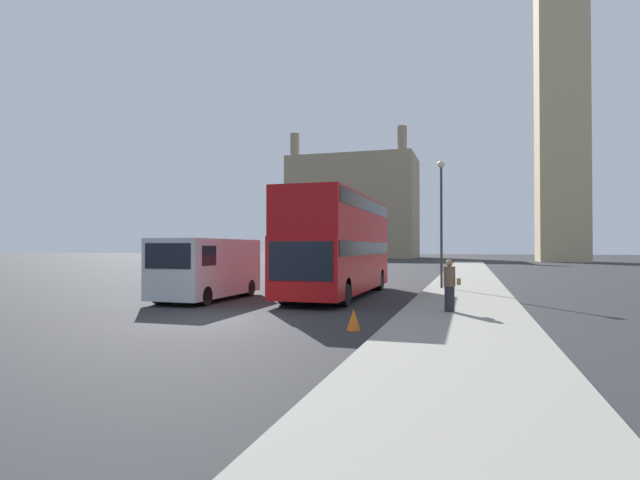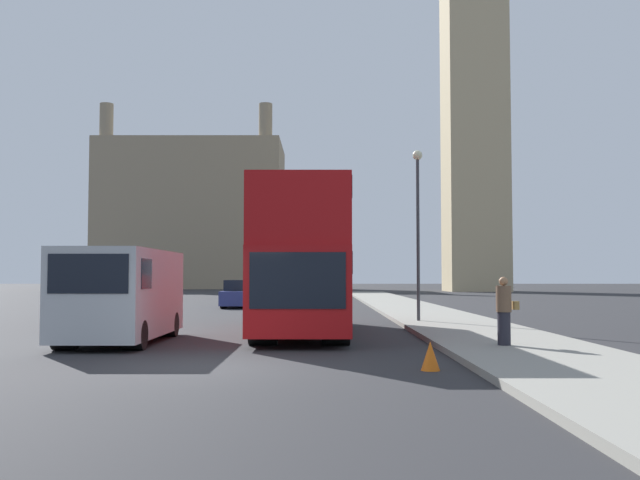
{
  "view_description": "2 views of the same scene",
  "coord_description": "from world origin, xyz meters",
  "px_view_note": "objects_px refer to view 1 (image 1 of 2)",
  "views": [
    {
      "loc": [
        7.11,
        -13.02,
        2.13
      ],
      "look_at": [
        0.36,
        9.37,
        2.48
      ],
      "focal_mm": 28.0,
      "sensor_mm": 36.0,
      "label": 1
    },
    {
      "loc": [
        2.16,
        -13.96,
        1.77
      ],
      "look_at": [
        2.11,
        14.27,
        3.2
      ],
      "focal_mm": 40.0,
      "sensor_mm": 36.0,
      "label": 2
    }
  ],
  "objects_px": {
    "clock_tower": "(560,21)",
    "parked_sedan": "(348,265)",
    "red_double_decker_bus": "(339,241)",
    "pedestrian": "(450,286)",
    "white_van": "(206,267)",
    "street_lamp": "(441,205)"
  },
  "relations": [
    {
      "from": "clock_tower",
      "to": "parked_sedan",
      "type": "relative_size",
      "value": 15.78
    },
    {
      "from": "red_double_decker_bus",
      "to": "pedestrian",
      "type": "xyz_separation_m",
      "value": [
        4.87,
        -5.16,
        -1.45
      ]
    },
    {
      "from": "white_van",
      "to": "pedestrian",
      "type": "xyz_separation_m",
      "value": [
        9.62,
        -2.11,
        -0.37
      ]
    },
    {
      "from": "red_double_decker_bus",
      "to": "street_lamp",
      "type": "bearing_deg",
      "value": 44.82
    },
    {
      "from": "red_double_decker_bus",
      "to": "pedestrian",
      "type": "bearing_deg",
      "value": -46.64
    },
    {
      "from": "clock_tower",
      "to": "street_lamp",
      "type": "bearing_deg",
      "value": -104.37
    },
    {
      "from": "red_double_decker_bus",
      "to": "parked_sedan",
      "type": "xyz_separation_m",
      "value": [
        -4.04,
        18.43,
        -1.71
      ]
    },
    {
      "from": "red_double_decker_bus",
      "to": "street_lamp",
      "type": "height_order",
      "value": "street_lamp"
    },
    {
      "from": "clock_tower",
      "to": "white_van",
      "type": "height_order",
      "value": "clock_tower"
    },
    {
      "from": "clock_tower",
      "to": "white_van",
      "type": "relative_size",
      "value": 12.56
    },
    {
      "from": "pedestrian",
      "to": "red_double_decker_bus",
      "type": "bearing_deg",
      "value": 133.36
    },
    {
      "from": "white_van",
      "to": "parked_sedan",
      "type": "xyz_separation_m",
      "value": [
        0.71,
        21.48,
        -0.63
      ]
    },
    {
      "from": "white_van",
      "to": "pedestrian",
      "type": "bearing_deg",
      "value": -12.38
    },
    {
      "from": "white_van",
      "to": "street_lamp",
      "type": "relative_size",
      "value": 0.9
    },
    {
      "from": "white_van",
      "to": "parked_sedan",
      "type": "relative_size",
      "value": 1.26
    },
    {
      "from": "clock_tower",
      "to": "parked_sedan",
      "type": "bearing_deg",
      "value": -118.2
    },
    {
      "from": "clock_tower",
      "to": "pedestrian",
      "type": "xyz_separation_m",
      "value": [
        -13.77,
        -65.9,
        -35.36
      ]
    },
    {
      "from": "clock_tower",
      "to": "red_double_decker_bus",
      "type": "height_order",
      "value": "clock_tower"
    },
    {
      "from": "clock_tower",
      "to": "parked_sedan",
      "type": "distance_m",
      "value": 59.78
    },
    {
      "from": "red_double_decker_bus",
      "to": "white_van",
      "type": "xyz_separation_m",
      "value": [
        -4.75,
        -3.04,
        -1.08
      ]
    },
    {
      "from": "clock_tower",
      "to": "pedestrian",
      "type": "distance_m",
      "value": 76.05
    },
    {
      "from": "white_van",
      "to": "red_double_decker_bus",
      "type": "bearing_deg",
      "value": 32.63
    }
  ]
}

